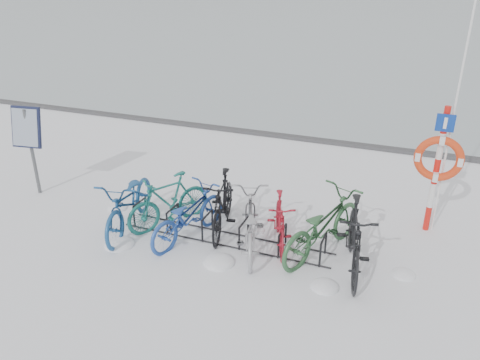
# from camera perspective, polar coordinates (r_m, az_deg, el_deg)

# --- Properties ---
(ground) EXTENTS (900.00, 900.00, 0.00)m
(ground) POSITION_cam_1_polar(r_m,az_deg,el_deg) (8.67, -1.79, -7.27)
(ground) COLOR white
(ground) RESTS_ON ground
(quay_edge) EXTENTS (400.00, 0.25, 0.10)m
(quay_edge) POSITION_cam_1_polar(r_m,az_deg,el_deg) (13.77, 7.92, 5.00)
(quay_edge) COLOR #3F3F42
(quay_edge) RESTS_ON ground
(bike_rack) EXTENTS (4.00, 0.48, 0.46)m
(bike_rack) POSITION_cam_1_polar(r_m,az_deg,el_deg) (8.58, -1.81, -6.24)
(bike_rack) COLOR black
(bike_rack) RESTS_ON ground
(info_board) EXTENTS (0.68, 0.34, 1.96)m
(info_board) POSITION_cam_1_polar(r_m,az_deg,el_deg) (10.83, -24.49, 5.30)
(info_board) COLOR #595B5E
(info_board) RESTS_ON ground
(lifebuoy_station) EXTENTS (0.84, 0.23, 4.39)m
(lifebuoy_station) POSITION_cam_1_polar(r_m,az_deg,el_deg) (9.02, 23.09, 2.39)
(lifebuoy_station) COLOR red
(lifebuoy_station) RESTS_ON ground
(bike_0) EXTENTS (1.19, 2.28, 1.14)m
(bike_0) POSITION_cam_1_polar(r_m,az_deg,el_deg) (9.05, -13.28, -2.43)
(bike_0) COLOR navy
(bike_0) RESTS_ON ground
(bike_1) EXTENTS (1.32, 1.79, 1.07)m
(bike_1) POSITION_cam_1_polar(r_m,az_deg,el_deg) (9.02, -8.71, -2.36)
(bike_1) COLOR #1A6861
(bike_1) RESTS_ON ground
(bike_2) EXTENTS (1.14, 2.02, 1.00)m
(bike_2) POSITION_cam_1_polar(r_m,az_deg,el_deg) (8.55, -6.36, -4.03)
(bike_2) COLOR #2349A0
(bike_2) RESTS_ON ground
(bike_3) EXTENTS (0.94, 1.97, 1.14)m
(bike_3) POSITION_cam_1_polar(r_m,az_deg,el_deg) (8.75, -2.13, -2.68)
(bike_3) COLOR black
(bike_3) RESTS_ON ground
(bike_4) EXTENTS (1.34, 2.09, 1.04)m
(bike_4) POSITION_cam_1_polar(r_m,az_deg,el_deg) (8.19, 1.15, -5.10)
(bike_4) COLOR #95969C
(bike_4) RESTS_ON ground
(bike_5) EXTENTS (1.00, 1.66, 0.96)m
(bike_5) POSITION_cam_1_polar(r_m,az_deg,el_deg) (8.35, 4.90, -4.87)
(bike_5) COLOR maroon
(bike_5) RESTS_ON ground
(bike_6) EXTENTS (1.53, 2.29, 1.14)m
(bike_6) POSITION_cam_1_polar(r_m,az_deg,el_deg) (8.16, 10.05, -5.22)
(bike_6) COLOR #2E5B35
(bike_6) RESTS_ON ground
(bike_7) EXTENTS (0.96, 2.08, 1.21)m
(bike_7) POSITION_cam_1_polar(r_m,az_deg,el_deg) (7.82, 13.80, -6.67)
(bike_7) COLOR black
(bike_7) RESTS_ON ground
(snow_drifts) EXTENTS (6.11, 1.80, 0.19)m
(snow_drifts) POSITION_cam_1_polar(r_m,az_deg,el_deg) (8.45, -1.70, -8.18)
(snow_drifts) COLOR white
(snow_drifts) RESTS_ON ground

